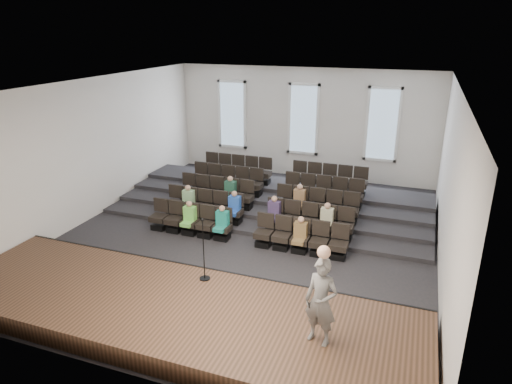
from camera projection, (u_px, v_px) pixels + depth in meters
ground at (249, 235)px, 15.48m from camera, size 14.00×14.00×0.00m
ceiling at (248, 85)px, 13.76m from camera, size 12.00×14.00×0.02m
wall_back at (303, 123)px, 20.82m from camera, size 12.00×0.04×5.00m
wall_front at (114, 266)px, 8.42m from camera, size 12.00×0.04×5.00m
wall_left at (94, 148)px, 16.56m from camera, size 0.04×14.00×5.00m
wall_right at (451, 185)px, 12.68m from camera, size 0.04×14.00×5.00m
stage at (173, 312)px, 10.89m from camera, size 11.80×3.60×0.50m
stage_lip at (206, 276)px, 12.45m from camera, size 11.80×0.06×0.52m
risers at (277, 199)px, 18.21m from camera, size 11.80×4.80×0.60m
seating_rows at (264, 201)px, 16.60m from camera, size 6.80×4.70×1.67m
windows at (303, 119)px, 20.69m from camera, size 8.44×0.10×3.24m
audience at (250, 209)px, 15.52m from camera, size 5.45×2.64×1.10m
speaker at (321, 302)px, 9.17m from camera, size 0.79×0.61×1.90m
mic_stand at (204, 261)px, 11.66m from camera, size 0.28×0.28×1.70m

